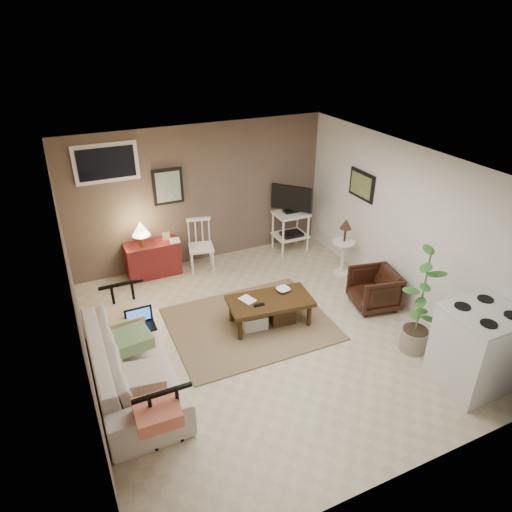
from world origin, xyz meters
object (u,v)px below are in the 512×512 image
sofa (130,353)px  red_console (152,256)px  coffee_table (269,310)px  spindle_chair (201,247)px  stove (476,348)px  potted_plant (422,297)px  side_table (344,240)px  armchair (374,287)px  tv_stand (291,217)px

sofa → red_console: 2.57m
coffee_table → spindle_chair: spindle_chair is taller
stove → coffee_table: bearing=128.9°
coffee_table → sofa: sofa is taller
potted_plant → stove: 0.83m
side_table → stove: bearing=-92.1°
armchair → stove: size_ratio=0.62×
potted_plant → stove: size_ratio=1.46×
side_table → coffee_table: bearing=-156.0°
sofa → stove: 4.02m
armchair → spindle_chair: bearing=-126.0°
red_console → stove: bearing=-55.8°
side_table → sofa: bearing=-163.2°
spindle_chair → side_table: bearing=-28.3°
armchair → tv_stand: bearing=-162.0°
coffee_table → side_table: side_table is taller
side_table → red_console: bearing=155.9°
sofa → stove: size_ratio=2.13×
armchair → coffee_table: bearing=-86.9°
red_console → potted_plant: (2.64, -3.37, 0.46)m
tv_stand → armchair: 2.20m
coffee_table → red_console: size_ratio=1.21×
spindle_chair → tv_stand: (1.74, 0.00, 0.24)m
spindle_chair → stove: 4.45m
sofa → potted_plant: bearing=-105.2°
potted_plant → armchair: bearing=81.7°
armchair → red_console: bearing=-118.4°
tv_stand → side_table: (0.38, -1.14, -0.04)m
red_console → spindle_chair: size_ratio=1.13×
red_console → side_table: (2.92, -1.31, 0.27)m
sofa → potted_plant: (3.46, -0.94, 0.38)m
coffee_table → armchair: armchair is taller
tv_stand → armchair: tv_stand is taller
red_console → armchair: bearing=-39.8°
tv_stand → sofa: bearing=-146.0°
tv_stand → stove: 3.98m
coffee_table → potted_plant: bearing=-41.1°
potted_plant → stove: bearing=-76.9°
sofa → spindle_chair: 2.79m
coffee_table → spindle_chair: 1.96m
sofa → side_table: (3.74, 1.13, 0.19)m
tv_stand → stove: tv_stand is taller
armchair → stove: (0.02, -1.81, 0.20)m
spindle_chair → potted_plant: size_ratio=0.59×
armchair → side_table: bearing=-175.8°
tv_stand → side_table: tv_stand is taller
potted_plant → tv_stand: bearing=91.7°
red_console → armchair: (2.79, -2.33, -0.03)m
tv_stand → spindle_chair: bearing=-179.9°
sofa → tv_stand: bearing=-56.0°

